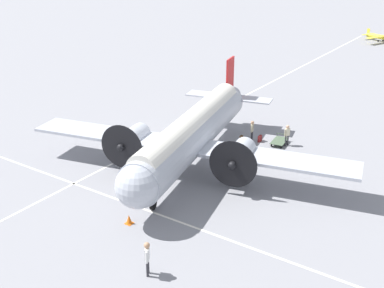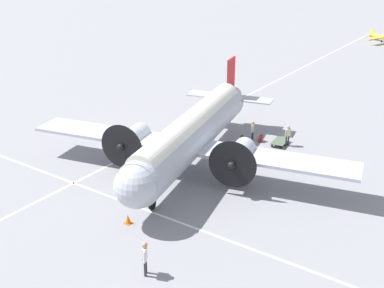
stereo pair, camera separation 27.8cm
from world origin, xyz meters
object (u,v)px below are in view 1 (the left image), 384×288
light_aircraft_distant (384,37)px  passenger_boarding (287,133)px  airliner_main (190,135)px  ramp_agent (252,129)px  suitcase_upright_spare (260,138)px  crew_foreground (147,255)px  suitcase_near_door (241,139)px  traffic_cone (129,220)px  baggage_cart (279,141)px

light_aircraft_distant → passenger_boarding: bearing=-63.2°
airliner_main → ramp_agent: 7.43m
airliner_main → ramp_agent: airliner_main is taller
airliner_main → passenger_boarding: bearing=140.7°
ramp_agent → suitcase_upright_spare: 1.01m
suitcase_upright_spare → light_aircraft_distant: 49.49m
crew_foreground → suitcase_upright_spare: bearing=-23.2°
crew_foreground → airliner_main: bearing=-8.5°
ramp_agent → suitcase_near_door: bearing=-48.0°
traffic_cone → suitcase_near_door: bearing=2.1°
traffic_cone → suitcase_upright_spare: bearing=-2.5°
airliner_main → passenger_boarding: (7.77, -3.90, -1.54)m
baggage_cart → passenger_boarding: bearing=92.6°
passenger_boarding → light_aircraft_distant: 49.18m
airliner_main → suitcase_upright_spare: 7.89m
crew_foreground → traffic_cone: (2.97, 3.73, -0.85)m
airliner_main → baggage_cart: airliner_main is taller
suitcase_upright_spare → light_aircraft_distant: size_ratio=0.07×
crew_foreground → baggage_cart: bearing=-28.1°
ramp_agent → traffic_cone: (-14.99, 0.01, -0.76)m
baggage_cart → traffic_cone: (-15.50, 2.19, -0.02)m
ramp_agent → baggage_cart: size_ratio=0.84×
airliner_main → suitcase_near_door: 6.80m
airliner_main → suitcase_near_door: bearing=161.7°
passenger_boarding → suitcase_upright_spare: 2.27m
ramp_agent → passenger_boarding: bearing=87.7°
airliner_main → suitcase_near_door: size_ratio=37.57×
crew_foreground → ramp_agent: bearing=-21.1°
airliner_main → crew_foreground: bearing=11.7°
crew_foreground → suitcase_near_door: crew_foreground is taller
crew_foreground → light_aircraft_distant: size_ratio=0.21×
passenger_boarding → suitcase_upright_spare: bearing=-55.2°
airliner_main → baggage_cart: bearing=143.8°
crew_foreground → suitcase_near_door: size_ratio=3.00×
light_aircraft_distant → suitcase_near_door: bearing=-67.1°
crew_foreground → baggage_cart: (18.47, 1.54, -0.84)m
airliner_main → passenger_boarding: airliner_main is taller
passenger_boarding → light_aircraft_distant: size_ratio=0.20×
suitcase_upright_spare → ramp_agent: bearing=102.7°
airliner_main → suitcase_upright_spare: (7.32, -1.81, -2.32)m
suitcase_near_door → baggage_cart: size_ratio=0.31×
ramp_agent → baggage_cart: bearing=88.3°
ramp_agent → suitcase_upright_spare: (0.15, -0.65, -0.75)m
passenger_boarding → suitcase_near_door: 3.63m
ramp_agent → crew_foreground: bearing=-3.0°
crew_foreground → traffic_cone: crew_foreground is taller
ramp_agent → baggage_cart: (0.50, -2.18, -0.74)m
airliner_main → baggage_cart: 8.68m
baggage_cart → suitcase_near_door: bearing=-71.6°
crew_foreground → light_aircraft_distant: crew_foreground is taller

